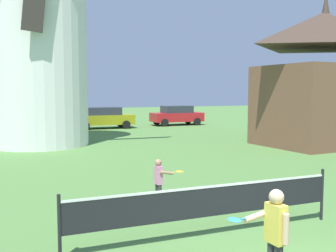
% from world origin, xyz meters
% --- Properties ---
extents(windmill, '(9.11, 5.49, 14.38)m').
position_xyz_m(windmill, '(-2.14, 16.91, 6.83)').
color(windmill, white).
rests_on(windmill, ground_plane).
extents(tennis_net, '(5.53, 0.06, 1.10)m').
position_xyz_m(tennis_net, '(-0.41, 2.20, 0.69)').
color(tennis_net, black).
rests_on(tennis_net, ground_plane).
extents(player_near, '(0.79, 0.51, 1.40)m').
position_xyz_m(player_near, '(-0.48, 0.16, 0.79)').
color(player_near, '#333338').
rests_on(player_near, ground_plane).
extents(player_far, '(0.69, 0.44, 1.12)m').
position_xyz_m(player_far, '(-0.46, 4.63, 0.63)').
color(player_far, '#333338').
rests_on(player_far, ground_plane).
extents(parked_car_silver, '(4.17, 1.89, 1.56)m').
position_xyz_m(parked_car_silver, '(-3.76, 25.68, 0.81)').
color(parked_car_silver, silver).
rests_on(parked_car_silver, ground_plane).
extents(parked_car_mustard, '(4.40, 1.98, 1.56)m').
position_xyz_m(parked_car_mustard, '(2.99, 24.77, 0.81)').
color(parked_car_mustard, '#999919').
rests_on(parked_car_mustard, ground_plane).
extents(parked_car_red, '(4.14, 1.88, 1.56)m').
position_xyz_m(parked_car_red, '(9.13, 25.38, 0.81)').
color(parked_car_red, red).
rests_on(parked_car_red, ground_plane).
extents(chapel, '(6.60, 5.04, 7.60)m').
position_xyz_m(chapel, '(11.15, 11.59, 3.28)').
color(chapel, brown).
rests_on(chapel, ground_plane).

